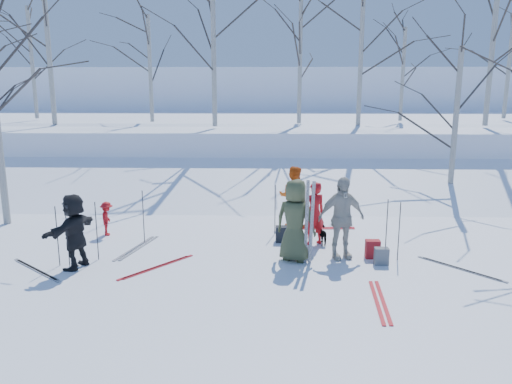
{
  "coord_description": "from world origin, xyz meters",
  "views": [
    {
      "loc": [
        0.34,
        -10.46,
        3.89
      ],
      "look_at": [
        0.0,
        1.5,
        1.3
      ],
      "focal_mm": 35.0,
      "sensor_mm": 36.0,
      "label": 1
    }
  ],
  "objects_px": {
    "skier_olive_center": "(295,220)",
    "skier_redor_behind": "(293,197)",
    "skier_red_seated": "(107,219)",
    "skier_cream_east": "(341,218)",
    "skier_grey_west": "(74,231)",
    "skier_red_north": "(314,213)",
    "backpack_grey": "(381,256)",
    "backpack_red": "(373,249)",
    "backpack_dark": "(282,234)",
    "dog": "(324,234)"
  },
  "relations": [
    {
      "from": "skier_olive_center",
      "to": "skier_red_seated",
      "type": "relative_size",
      "value": 2.08
    },
    {
      "from": "skier_red_seated",
      "to": "backpack_grey",
      "type": "height_order",
      "value": "skier_red_seated"
    },
    {
      "from": "backpack_dark",
      "to": "dog",
      "type": "bearing_deg",
      "value": -6.36
    },
    {
      "from": "skier_grey_west",
      "to": "skier_red_seated",
      "type": "bearing_deg",
      "value": -160.07
    },
    {
      "from": "skier_red_north",
      "to": "dog",
      "type": "relative_size",
      "value": 2.79
    },
    {
      "from": "skier_redor_behind",
      "to": "skier_red_north",
      "type": "bearing_deg",
      "value": 119.26
    },
    {
      "from": "skier_redor_behind",
      "to": "skier_grey_west",
      "type": "distance_m",
      "value": 5.87
    },
    {
      "from": "skier_cream_east",
      "to": "skier_redor_behind",
      "type": "bearing_deg",
      "value": 93.63
    },
    {
      "from": "skier_red_north",
      "to": "skier_cream_east",
      "type": "height_order",
      "value": "skier_cream_east"
    },
    {
      "from": "skier_redor_behind",
      "to": "backpack_dark",
      "type": "height_order",
      "value": "skier_redor_behind"
    },
    {
      "from": "skier_red_seated",
      "to": "skier_cream_east",
      "type": "relative_size",
      "value": 0.48
    },
    {
      "from": "skier_redor_behind",
      "to": "skier_olive_center",
      "type": "bearing_deg",
      "value": 101.82
    },
    {
      "from": "skier_red_north",
      "to": "skier_grey_west",
      "type": "distance_m",
      "value": 5.56
    },
    {
      "from": "skier_olive_center",
      "to": "backpack_dark",
      "type": "relative_size",
      "value": 4.66
    },
    {
      "from": "backpack_red",
      "to": "backpack_grey",
      "type": "relative_size",
      "value": 1.11
    },
    {
      "from": "backpack_grey",
      "to": "skier_red_north",
      "type": "bearing_deg",
      "value": 134.23
    },
    {
      "from": "skier_olive_center",
      "to": "backpack_grey",
      "type": "distance_m",
      "value": 2.05
    },
    {
      "from": "skier_redor_behind",
      "to": "dog",
      "type": "height_order",
      "value": "skier_redor_behind"
    },
    {
      "from": "skier_redor_behind",
      "to": "backpack_dark",
      "type": "bearing_deg",
      "value": 90.49
    },
    {
      "from": "skier_red_north",
      "to": "backpack_red",
      "type": "bearing_deg",
      "value": 117.67
    },
    {
      "from": "backpack_red",
      "to": "backpack_grey",
      "type": "height_order",
      "value": "backpack_red"
    },
    {
      "from": "skier_olive_center",
      "to": "skier_red_seated",
      "type": "height_order",
      "value": "skier_olive_center"
    },
    {
      "from": "skier_red_seated",
      "to": "skier_grey_west",
      "type": "bearing_deg",
      "value": 171.01
    },
    {
      "from": "skier_olive_center",
      "to": "backpack_red",
      "type": "distance_m",
      "value": 1.94
    },
    {
      "from": "skier_cream_east",
      "to": "backpack_grey",
      "type": "relative_size",
      "value": 4.96
    },
    {
      "from": "skier_cream_east",
      "to": "dog",
      "type": "height_order",
      "value": "skier_cream_east"
    },
    {
      "from": "skier_redor_behind",
      "to": "skier_cream_east",
      "type": "xyz_separation_m",
      "value": [
        0.96,
        -2.57,
        0.09
      ]
    },
    {
      "from": "skier_grey_west",
      "to": "backpack_grey",
      "type": "relative_size",
      "value": 4.3
    },
    {
      "from": "skier_red_seated",
      "to": "skier_grey_west",
      "type": "distance_m",
      "value": 2.4
    },
    {
      "from": "skier_red_north",
      "to": "backpack_red",
      "type": "distance_m",
      "value": 1.7
    },
    {
      "from": "skier_grey_west",
      "to": "backpack_dark",
      "type": "relative_size",
      "value": 4.09
    },
    {
      "from": "dog",
      "to": "backpack_red",
      "type": "height_order",
      "value": "dog"
    },
    {
      "from": "skier_red_seated",
      "to": "backpack_red",
      "type": "distance_m",
      "value": 6.81
    },
    {
      "from": "skier_redor_behind",
      "to": "skier_red_seated",
      "type": "relative_size",
      "value": 1.89
    },
    {
      "from": "skier_olive_center",
      "to": "backpack_grey",
      "type": "bearing_deg",
      "value": -163.11
    },
    {
      "from": "skier_red_north",
      "to": "dog",
      "type": "distance_m",
      "value": 0.61
    },
    {
      "from": "dog",
      "to": "skier_grey_west",
      "type": "bearing_deg",
      "value": 2.53
    },
    {
      "from": "skier_red_seated",
      "to": "backpack_dark",
      "type": "relative_size",
      "value": 2.24
    },
    {
      "from": "skier_red_north",
      "to": "backpack_red",
      "type": "height_order",
      "value": "skier_red_north"
    },
    {
      "from": "skier_cream_east",
      "to": "backpack_grey",
      "type": "xyz_separation_m",
      "value": [
        0.85,
        -0.41,
        -0.75
      ]
    },
    {
      "from": "skier_olive_center",
      "to": "skier_redor_behind",
      "type": "distance_m",
      "value": 2.77
    },
    {
      "from": "skier_redor_behind",
      "to": "skier_red_seated",
      "type": "height_order",
      "value": "skier_redor_behind"
    },
    {
      "from": "skier_olive_center",
      "to": "skier_redor_behind",
      "type": "bearing_deg",
      "value": -68.48
    },
    {
      "from": "backpack_grey",
      "to": "backpack_dark",
      "type": "bearing_deg",
      "value": 143.89
    },
    {
      "from": "skier_red_seated",
      "to": "backpack_dark",
      "type": "height_order",
      "value": "skier_red_seated"
    },
    {
      "from": "skier_red_north",
      "to": "skier_redor_behind",
      "type": "height_order",
      "value": "skier_redor_behind"
    },
    {
      "from": "skier_cream_east",
      "to": "skier_red_north",
      "type": "bearing_deg",
      "value": 100.63
    },
    {
      "from": "skier_redor_behind",
      "to": "skier_grey_west",
      "type": "height_order",
      "value": "skier_redor_behind"
    },
    {
      "from": "skier_red_seated",
      "to": "backpack_dark",
      "type": "bearing_deg",
      "value": -106.69
    },
    {
      "from": "skier_olive_center",
      "to": "dog",
      "type": "bearing_deg",
      "value": -99.02
    }
  ]
}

